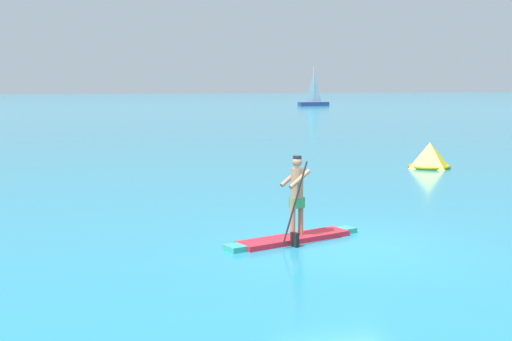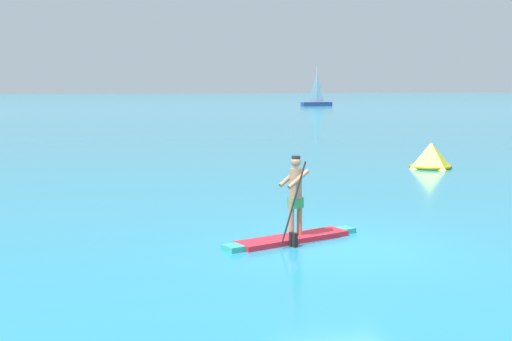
% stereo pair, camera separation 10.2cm
% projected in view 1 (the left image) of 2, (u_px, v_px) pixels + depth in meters
% --- Properties ---
extents(ground, '(440.00, 440.00, 0.00)m').
position_uv_depth(ground, '(344.00, 246.00, 13.35)').
color(ground, teal).
extents(paddleboarder_mid_center, '(3.20, 1.38, 1.82)m').
position_uv_depth(paddleboarder_mid_center, '(295.00, 223.00, 13.73)').
color(paddleboarder_mid_center, red).
rests_on(paddleboarder_mid_center, ground).
extents(race_marker_buoy, '(1.63, 1.63, 0.99)m').
position_uv_depth(race_marker_buoy, '(430.00, 157.00, 25.83)').
color(race_marker_buoy, yellow).
rests_on(race_marker_buoy, ground).
extents(sailboat_right_horizon, '(4.91, 1.64, 5.89)m').
position_uv_depth(sailboat_right_horizon, '(314.00, 100.00, 99.11)').
color(sailboat_right_horizon, navy).
rests_on(sailboat_right_horizon, ground).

